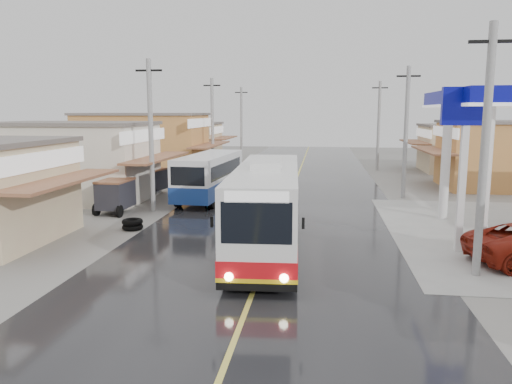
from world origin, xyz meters
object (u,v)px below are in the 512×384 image
Objects in this scene: coach_bus at (267,206)px; tricycle_far at (152,180)px; tyre_stack at (132,224)px; second_bus at (209,175)px; cyclist at (209,196)px; tricycle_near at (115,194)px.

coach_bus is 14.93m from tricycle_far.
coach_bus is 4.74× the size of tricycle_far.
tyre_stack is (-6.41, 2.33, -1.43)m from coach_bus.
tricycle_far is (-4.15, 1.45, -0.53)m from second_bus.
second_bus reaches higher than cyclist.
tricycle_near is at bearing 123.37° from tyre_stack.
tyre_stack is (2.23, -3.39, -0.78)m from tricycle_near.
tricycle_near reaches higher than tricycle_far.
tricycle_near is at bearing -155.18° from cyclist.
coach_bus is at bearing -19.96° from tyre_stack.
cyclist is at bearing -74.55° from second_bus.
tricycle_near is 1.01× the size of tricycle_far.
tyre_stack is (-1.73, -8.23, -1.23)m from second_bus.
tricycle_near is (-4.51, -2.23, 0.36)m from cyclist.
cyclist reaches higher than tyre_stack.
tyre_stack is at bearing 157.01° from coach_bus.
tricycle_near is at bearing 143.48° from coach_bus.
tricycle_near is (-8.65, 5.72, -0.65)m from coach_bus.
second_bus is (-4.68, 10.56, -0.21)m from coach_bus.
tricycle_far is at bearing 93.55° from tricycle_near.
second_bus is at bearing 110.89° from coach_bus.
coach_bus is 6.97m from tyre_stack.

